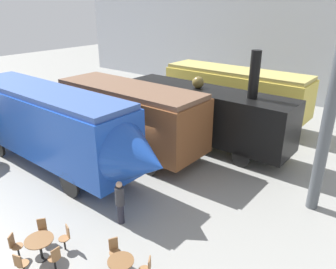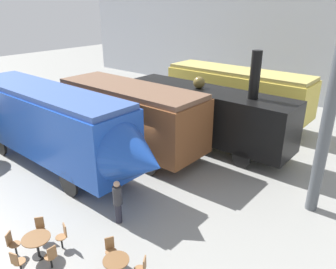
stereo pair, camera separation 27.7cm
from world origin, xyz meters
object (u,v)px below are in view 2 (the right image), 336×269
at_px(passenger_coach_vintage, 237,90).
at_px(cafe_table_mid, 37,242).
at_px(streamlined_locomotive, 57,125).
at_px(visitor_person, 118,200).
at_px(passenger_coach_wooden, 130,114).
at_px(steam_locomotive, 206,112).
at_px(cafe_table_far, 116,265).

relative_size(passenger_coach_vintage, cafe_table_mid, 10.83).
bearing_deg(streamlined_locomotive, visitor_person, -11.62).
height_order(passenger_coach_wooden, visitor_person, passenger_coach_wooden).
relative_size(passenger_coach_vintage, visitor_person, 5.53).
xyz_separation_m(steam_locomotive, cafe_table_mid, (0.89, -10.73, -1.35)).
bearing_deg(cafe_table_far, passenger_coach_wooden, 133.08).
xyz_separation_m(passenger_coach_vintage, visitor_person, (2.20, -12.54, -1.22)).
height_order(steam_locomotive, streamlined_locomotive, steam_locomotive).
bearing_deg(steam_locomotive, passenger_coach_wooden, -129.42).
distance_m(passenger_coach_wooden, streamlined_locomotive, 3.78).
height_order(passenger_coach_vintage, visitor_person, passenger_coach_vintage).
relative_size(steam_locomotive, visitor_person, 5.63).
xyz_separation_m(steam_locomotive, streamlined_locomotive, (-3.70, -6.81, 0.35)).
xyz_separation_m(passenger_coach_vintage, steam_locomotive, (0.66, -4.65, -0.24)).
height_order(streamlined_locomotive, visitor_person, streamlined_locomotive).
xyz_separation_m(cafe_table_mid, cafe_table_far, (2.61, 1.00, -0.05)).
bearing_deg(streamlined_locomotive, steam_locomotive, 61.48).
height_order(cafe_table_far, visitor_person, visitor_person).
bearing_deg(steam_locomotive, streamlined_locomotive, -118.52).
relative_size(steam_locomotive, cafe_table_mid, 11.03).
bearing_deg(steam_locomotive, visitor_person, -78.95).
bearing_deg(steam_locomotive, cafe_table_far, -70.21).
bearing_deg(streamlined_locomotive, cafe_table_far, -22.12).
xyz_separation_m(streamlined_locomotive, cafe_table_mid, (4.59, -3.93, -1.70)).
bearing_deg(cafe_table_mid, passenger_coach_wooden, 114.94).
bearing_deg(streamlined_locomotive, passenger_coach_vintage, 75.15).
relative_size(passenger_coach_wooden, visitor_person, 4.84).
bearing_deg(passenger_coach_vintage, streamlined_locomotive, -104.85).
distance_m(passenger_coach_vintage, passenger_coach_wooden, 8.08).
distance_m(cafe_table_mid, visitor_person, 2.94).
bearing_deg(visitor_person, cafe_table_far, -43.30).
height_order(passenger_coach_vintage, steam_locomotive, steam_locomotive).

